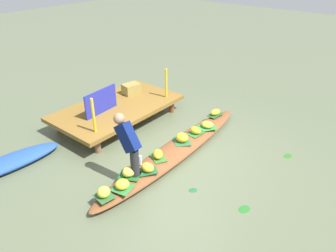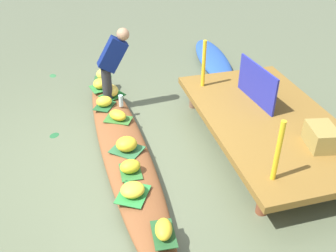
% 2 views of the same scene
% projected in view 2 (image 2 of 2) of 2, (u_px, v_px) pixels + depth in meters
% --- Properties ---
extents(canal_water, '(40.00, 40.00, 0.00)m').
position_uv_depth(canal_water, '(124.00, 153.00, 5.44)').
color(canal_water, '#5A6449').
rests_on(canal_water, ground).
extents(dock_platform, '(3.20, 1.80, 0.43)m').
position_uv_depth(dock_platform, '(269.00, 121.00, 5.46)').
color(dock_platform, brown).
rests_on(dock_platform, ground).
extents(vendor_boat, '(4.78, 0.77, 0.22)m').
position_uv_depth(vendor_boat, '(123.00, 147.00, 5.38)').
color(vendor_boat, brown).
rests_on(vendor_boat, ground).
extents(moored_boat, '(2.31, 0.86, 0.23)m').
position_uv_depth(moored_boat, '(213.00, 60.00, 7.95)').
color(moored_boat, '#264DA4').
rests_on(moored_boat, ground).
extents(leaf_mat_0, '(0.33, 0.35, 0.01)m').
position_uv_depth(leaf_mat_0, '(103.00, 79.00, 6.93)').
color(leaf_mat_0, '#2D5F2E').
rests_on(leaf_mat_0, vendor_boat).
extents(banana_bunch_0, '(0.23, 0.22, 0.19)m').
position_uv_depth(banana_bunch_0, '(102.00, 74.00, 6.88)').
color(banana_bunch_0, yellow).
rests_on(banana_bunch_0, vendor_boat).
extents(leaf_mat_1, '(0.41, 0.47, 0.01)m').
position_uv_depth(leaf_mat_1, '(118.00, 119.00, 5.77)').
color(leaf_mat_1, '#366E2B').
rests_on(leaf_mat_1, vendor_boat).
extents(banana_bunch_1, '(0.34, 0.33, 0.15)m').
position_uv_depth(banana_bunch_1, '(118.00, 115.00, 5.73)').
color(banana_bunch_1, gold).
rests_on(banana_bunch_1, vendor_boat).
extents(leaf_mat_2, '(0.39, 0.39, 0.01)m').
position_uv_depth(leaf_mat_2, '(100.00, 88.00, 6.63)').
color(leaf_mat_2, '#307A39').
rests_on(leaf_mat_2, vendor_boat).
extents(banana_bunch_2, '(0.33, 0.32, 0.17)m').
position_uv_depth(banana_bunch_2, '(100.00, 84.00, 6.58)').
color(banana_bunch_2, yellow).
rests_on(banana_bunch_2, vendor_boat).
extents(leaf_mat_3, '(0.51, 0.48, 0.01)m').
position_uv_depth(leaf_mat_3, '(133.00, 194.00, 4.40)').
color(leaf_mat_3, '#2C873B').
rests_on(leaf_mat_3, vendor_boat).
extents(banana_bunch_3, '(0.25, 0.28, 0.14)m').
position_uv_depth(banana_bunch_3, '(133.00, 190.00, 4.36)').
color(banana_bunch_3, yellow).
rests_on(banana_bunch_3, vendor_boat).
extents(leaf_mat_4, '(0.41, 0.27, 0.01)m').
position_uv_depth(leaf_mat_4, '(164.00, 234.00, 3.91)').
color(leaf_mat_4, '#235529').
rests_on(leaf_mat_4, vendor_boat).
extents(banana_bunch_4, '(0.32, 0.24, 0.15)m').
position_uv_depth(banana_bunch_4, '(164.00, 229.00, 3.87)').
color(banana_bunch_4, yellow).
rests_on(banana_bunch_4, vendor_boat).
extents(leaf_mat_5, '(0.52, 0.52, 0.01)m').
position_uv_depth(leaf_mat_5, '(127.00, 150.00, 5.13)').
color(leaf_mat_5, '#2C643A').
rests_on(leaf_mat_5, vendor_boat).
extents(banana_bunch_5, '(0.29, 0.31, 0.19)m').
position_uv_depth(banana_bunch_5, '(127.00, 144.00, 5.08)').
color(banana_bunch_5, gold).
rests_on(banana_bunch_5, vendor_boat).
extents(leaf_mat_6, '(0.37, 0.27, 0.01)m').
position_uv_depth(leaf_mat_6, '(131.00, 171.00, 4.75)').
color(leaf_mat_6, '#2F6E2F').
rests_on(leaf_mat_6, vendor_boat).
extents(banana_bunch_6, '(0.21, 0.27, 0.16)m').
position_uv_depth(banana_bunch_6, '(130.00, 166.00, 4.70)').
color(banana_bunch_6, yellow).
rests_on(banana_bunch_6, vendor_boat).
extents(leaf_mat_7, '(0.44, 0.41, 0.01)m').
position_uv_depth(leaf_mat_7, '(105.00, 106.00, 6.11)').
color(leaf_mat_7, '#20562C').
rests_on(leaf_mat_7, vendor_boat).
extents(banana_bunch_7, '(0.22, 0.27, 0.17)m').
position_uv_depth(banana_bunch_7, '(104.00, 101.00, 6.07)').
color(banana_bunch_7, yellow).
rests_on(banana_bunch_7, vendor_boat).
extents(leaf_mat_8, '(0.44, 0.48, 0.01)m').
position_uv_depth(leaf_mat_8, '(112.00, 95.00, 6.40)').
color(leaf_mat_8, '#1C6325').
rests_on(leaf_mat_8, vendor_boat).
extents(banana_bunch_8, '(0.30, 0.25, 0.19)m').
position_uv_depth(banana_bunch_8, '(112.00, 91.00, 6.35)').
color(banana_bunch_8, '#F9CF4A').
rests_on(banana_bunch_8, vendor_boat).
extents(vendor_person, '(0.20, 0.54, 1.18)m').
position_uv_depth(vendor_person, '(113.00, 60.00, 5.98)').
color(vendor_person, '#28282D').
rests_on(vendor_person, vendor_boat).
extents(water_bottle, '(0.07, 0.07, 0.20)m').
position_uv_depth(water_bottle, '(121.00, 101.00, 6.06)').
color(water_bottle, silver).
rests_on(water_bottle, vendor_boat).
extents(market_banner, '(1.00, 0.12, 0.59)m').
position_uv_depth(market_banner, '(257.00, 84.00, 5.66)').
color(market_banner, '#262C9E').
rests_on(market_banner, dock_platform).
extents(railing_post_west, '(0.06, 0.06, 0.78)m').
position_uv_depth(railing_post_west, '(204.00, 64.00, 6.04)').
color(railing_post_west, yellow).
rests_on(railing_post_west, dock_platform).
extents(railing_post_east, '(0.06, 0.06, 0.78)m').
position_uv_depth(railing_post_east, '(278.00, 151.00, 4.11)').
color(railing_post_east, yellow).
rests_on(railing_post_east, dock_platform).
extents(produce_crate, '(0.49, 0.40, 0.28)m').
position_uv_depth(produce_crate, '(321.00, 137.00, 4.78)').
color(produce_crate, olive).
rests_on(produce_crate, dock_platform).
extents(drifting_plant_1, '(0.20, 0.17, 0.01)m').
position_uv_depth(drifting_plant_1, '(53.00, 76.00, 7.55)').
color(drifting_plant_1, '#31713E').
rests_on(drifting_plant_1, ground).
extents(drifting_plant_3, '(0.21, 0.20, 0.01)m').
position_uv_depth(drifting_plant_3, '(54.00, 135.00, 5.80)').
color(drifting_plant_3, '#215D32').
rests_on(drifting_plant_3, ground).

